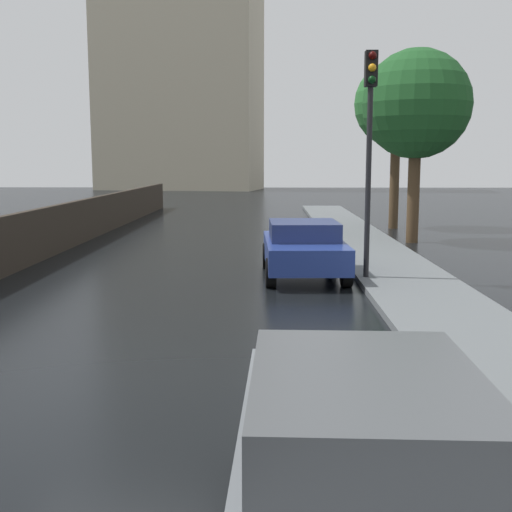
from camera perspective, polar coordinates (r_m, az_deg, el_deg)
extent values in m
plane|color=black|center=(8.59, -12.66, -10.25)|extent=(120.00, 120.00, 0.00)
cube|color=navy|center=(15.26, 4.23, 0.40)|extent=(1.92, 3.95, 0.57)
cube|color=navy|center=(15.23, 4.24, 2.27)|extent=(1.63, 1.87, 0.43)
cylinder|color=black|center=(16.52, 0.99, 0.03)|extent=(0.24, 0.65, 0.64)
cylinder|color=black|center=(16.65, 6.64, 0.04)|extent=(0.24, 0.65, 0.64)
cylinder|color=black|center=(13.99, 1.32, -1.49)|extent=(0.24, 0.65, 0.64)
cylinder|color=black|center=(14.14, 7.99, -1.46)|extent=(0.24, 0.65, 0.64)
cube|color=slate|center=(4.28, 9.72, -20.52)|extent=(1.71, 4.29, 0.64)
cube|color=#494D50|center=(4.17, 9.67, -12.98)|extent=(1.46, 1.99, 0.45)
cylinder|color=black|center=(5.65, 0.01, -16.56)|extent=(0.24, 0.66, 0.66)
cylinder|color=black|center=(5.78, 15.43, -16.27)|extent=(0.24, 0.66, 0.66)
cylinder|color=black|center=(14.53, 9.87, 6.30)|extent=(0.12, 0.12, 4.16)
cube|color=black|center=(14.65, 10.11, 15.95)|extent=(0.26, 0.26, 0.75)
sphere|color=#360503|center=(14.52, 10.25, 17.01)|extent=(0.17, 0.17, 0.17)
sphere|color=orange|center=(14.48, 10.22, 16.04)|extent=(0.17, 0.17, 0.17)
sphere|color=black|center=(14.45, 10.20, 15.05)|extent=(0.17, 0.17, 0.17)
cylinder|color=#4C3823|center=(26.85, 12.11, 6.42)|extent=(0.38, 0.38, 3.78)
sphere|color=#28662D|center=(26.93, 12.31, 12.97)|extent=(3.38, 3.38, 3.38)
cylinder|color=#4C3823|center=(22.28, 13.71, 5.41)|extent=(0.40, 0.40, 3.32)
sphere|color=#1E5123|center=(22.33, 13.98, 12.89)|extent=(3.57, 3.57, 3.57)
cube|color=#B2A88E|center=(65.30, -6.88, 20.47)|extent=(16.15, 9.74, 32.96)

